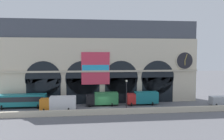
% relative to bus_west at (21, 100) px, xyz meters
% --- Properties ---
extents(ground_plane, '(200.00, 200.00, 0.00)m').
position_rel_bus_west_xyz_m(ground_plane, '(18.54, -2.78, -1.78)').
color(ground_plane, slate).
extents(quay_parapet_wall, '(90.00, 0.70, 1.15)m').
position_rel_bus_west_xyz_m(quay_parapet_wall, '(18.54, -7.74, -1.21)').
color(quay_parapet_wall, beige).
rests_on(quay_parapet_wall, ground).
extents(station_building, '(48.60, 5.73, 20.55)m').
position_rel_bus_west_xyz_m(station_building, '(18.56, 4.88, 8.19)').
color(station_building, beige).
rests_on(station_building, ground).
extents(bus_west, '(11.00, 3.25, 3.10)m').
position_rel_bus_west_xyz_m(bus_west, '(0.00, 0.00, 0.00)').
color(bus_west, '#19727A').
rests_on(bus_west, ground).
extents(box_truck_midwest, '(7.50, 2.91, 3.12)m').
position_rel_bus_west_xyz_m(box_truck_midwest, '(8.74, -3.58, -0.08)').
color(box_truck_midwest, orange).
rests_on(box_truck_midwest, ground).
extents(box_truck_center, '(7.50, 2.91, 3.12)m').
position_rel_bus_west_xyz_m(box_truck_center, '(18.43, -0.01, -0.08)').
color(box_truck_center, black).
rests_on(box_truck_center, ground).
extents(box_truck_mideast, '(7.50, 2.91, 3.12)m').
position_rel_bus_west_xyz_m(box_truck_mideast, '(28.09, -0.16, -0.08)').
color(box_truck_mideast, red).
rests_on(box_truck_mideast, ground).
extents(van_eastmost, '(5.20, 2.48, 2.20)m').
position_rel_bus_west_xyz_m(van_eastmost, '(46.41, -3.12, -0.54)').
color(van_eastmost, '#ADB2B7').
rests_on(van_eastmost, ground).
extents(street_lamp_quayside, '(0.44, 0.44, 6.90)m').
position_rel_bus_west_xyz_m(street_lamp_quayside, '(22.90, -6.94, 2.63)').
color(street_lamp_quayside, black).
rests_on(street_lamp_quayside, ground).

